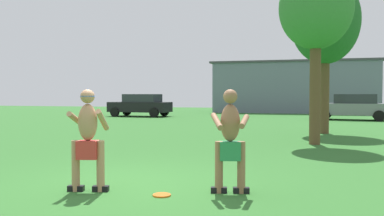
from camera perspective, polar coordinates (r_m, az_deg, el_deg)
name	(u,v)px	position (r m, az deg, el deg)	size (l,w,h in m)	color
ground_plane	(125,184)	(7.41, -9.26, -10.40)	(80.00, 80.00, 0.00)	#2D6628
player_near	(230,139)	(6.56, 5.34, -4.32)	(0.66, 0.66, 1.66)	black
player_in_red	(88,135)	(6.87, -14.28, -3.72)	(0.68, 0.65, 1.67)	black
frisbee	(162,195)	(6.51, -4.23, -12.00)	(0.28, 0.28, 0.03)	orange
car_gray_near_post	(352,106)	(26.91, 21.44, 0.20)	(4.46, 2.39, 1.58)	slate
car_black_mid_lot	(141,105)	(29.22, -7.18, 0.45)	(4.38, 2.19, 1.58)	black
outbuilding_behind_lot	(294,87)	(36.50, 14.00, 2.84)	(13.81, 5.32, 4.36)	slate
tree_left_field	(325,22)	(17.52, 18.05, 11.33)	(2.71, 2.71, 6.25)	brown
tree_right_field	(316,10)	(13.67, 16.86, 12.97)	(2.28, 2.28, 5.60)	brown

